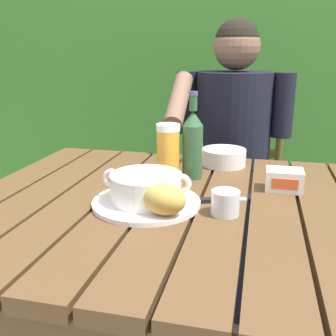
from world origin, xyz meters
The scene contains 13 objects.
dining_table centered at (0.00, 0.00, 0.63)m, with size 1.11×0.93×0.73m.
hedge_backdrop centered at (0.06, 1.89, 1.18)m, with size 3.62×0.89×2.66m.
chair_near_diner centered at (0.09, 0.90, 0.46)m, with size 0.46×0.46×0.90m.
person_eating centered at (0.09, 0.71, 0.72)m, with size 0.48×0.47×1.23m.
serving_plate centered at (-0.06, -0.04, 0.74)m, with size 0.27×0.27×0.01m.
soup_bowl centered at (-0.06, -0.04, 0.78)m, with size 0.23×0.18×0.08m.
bread_roll centered at (0.00, -0.12, 0.78)m, with size 0.12×0.10×0.07m.
beer_glass centered at (-0.06, 0.17, 0.82)m, with size 0.07×0.07×0.17m.
beer_bottle centered at (0.01, 0.20, 0.84)m, with size 0.06×0.06×0.26m.
water_glass_small centered at (0.13, -0.06, 0.76)m, with size 0.07×0.07×0.06m.
butter_tub centered at (0.28, 0.15, 0.76)m, with size 0.10×0.08×0.06m.
table_knife centered at (0.10, 0.02, 0.74)m, with size 0.14×0.07×0.01m.
diner_bowl centered at (0.09, 0.36, 0.76)m, with size 0.15×0.15×0.06m.
Camera 1 is at (0.20, -0.93, 1.10)m, focal length 41.77 mm.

